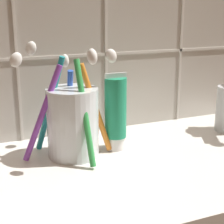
# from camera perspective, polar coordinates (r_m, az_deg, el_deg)

# --- Properties ---
(sink_counter) EXTENTS (0.65, 0.34, 0.02)m
(sink_counter) POSITION_cam_1_polar(r_m,az_deg,el_deg) (0.59, 3.84, -8.46)
(sink_counter) COLOR silver
(sink_counter) RESTS_ON ground
(tile_wall_backsplash) EXTENTS (0.75, 0.02, 0.44)m
(tile_wall_backsplash) POSITION_cam_1_polar(r_m,az_deg,el_deg) (0.70, -2.46, 13.10)
(tile_wall_backsplash) COLOR #B7B2A8
(tile_wall_backsplash) RESTS_ON ground
(toothbrush_cup) EXTENTS (0.17, 0.14, 0.18)m
(toothbrush_cup) POSITION_cam_1_polar(r_m,az_deg,el_deg) (0.59, -6.07, -1.20)
(toothbrush_cup) COLOR silver
(toothbrush_cup) RESTS_ON sink_counter
(toothpaste_tube) EXTENTS (0.04, 0.04, 0.13)m
(toothpaste_tube) POSITION_cam_1_polar(r_m,az_deg,el_deg) (0.61, 0.54, -0.06)
(toothpaste_tube) COLOR white
(toothpaste_tube) RESTS_ON sink_counter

